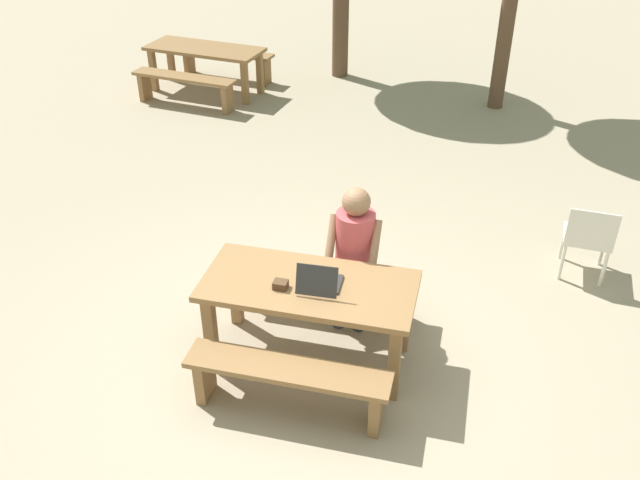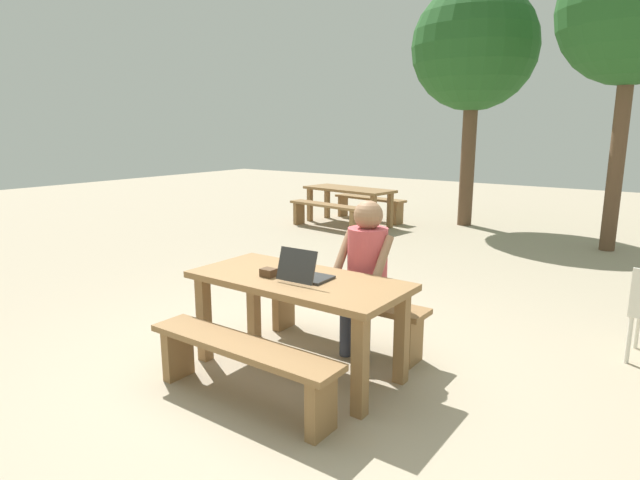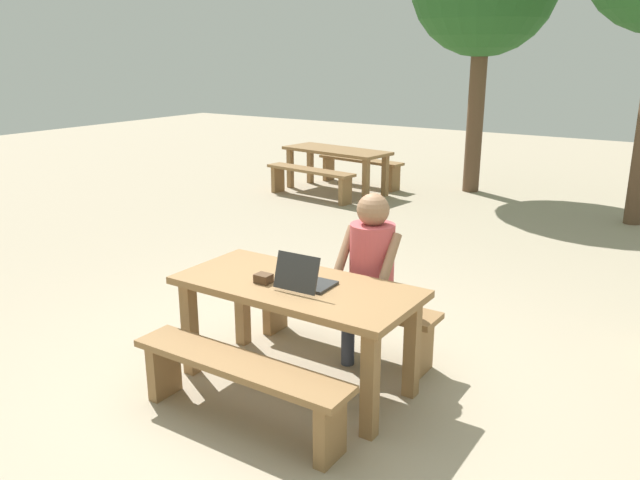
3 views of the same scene
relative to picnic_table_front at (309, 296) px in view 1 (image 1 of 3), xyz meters
name	(u,v)px [view 1 (image 1 of 3)]	position (x,y,z in m)	size (l,w,h in m)	color
ground_plane	(310,356)	(0.00, 0.00, -0.63)	(30.00, 30.00, 0.00)	tan
picnic_table_front	(309,296)	(0.00, 0.00, 0.00)	(1.68, 0.78, 0.76)	olive
bench_near	(288,379)	(0.00, -0.63, -0.31)	(1.54, 0.30, 0.44)	olive
bench_far	(327,282)	(0.00, 0.63, -0.31)	(1.54, 0.30, 0.44)	olive
laptop	(319,282)	(0.09, -0.04, 0.18)	(0.33, 0.33, 0.26)	#2D2D2D
small_pouch	(280,285)	(-0.20, -0.11, 0.15)	(0.11, 0.09, 0.06)	#4C331E
person_seated	(354,246)	(0.24, 0.60, 0.13)	(0.44, 0.42, 1.29)	#333847
plastic_chair	(588,239)	(2.27, 1.76, -0.20)	(0.47, 0.47, 0.80)	silver
picnic_table_mid	(205,55)	(-3.16, 5.64, -0.03)	(1.91, 0.96, 0.71)	olive
bench_mid_south	(184,84)	(-3.25, 4.98, -0.28)	(1.67, 0.52, 0.47)	olive
bench_mid_north	(226,58)	(-3.08, 6.29, -0.28)	(1.67, 0.52, 0.47)	olive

